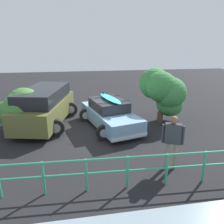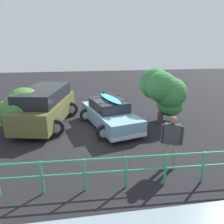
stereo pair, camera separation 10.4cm
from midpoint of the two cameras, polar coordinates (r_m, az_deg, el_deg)
The scene contains 7 objects.
ground_plane at distance 10.55m, azimuth -3.94°, elevation -4.26°, with size 44.00×44.00×0.02m, color black.
sedan_car at distance 10.48m, azimuth -0.30°, elevation -0.61°, with size 2.88×4.35×1.60m.
suv_car at distance 11.26m, azimuth -16.75°, elevation 1.59°, with size 3.17×4.99×1.83m.
person_bystander at distance 7.17m, azimuth 15.76°, elevation -6.50°, with size 0.64×0.40×1.78m.
railing_fence at distance 6.34m, azimuth 9.34°, elevation -13.87°, with size 7.99×0.39×0.98m.
bush_near_left at distance 11.32m, azimuth 13.71°, elevation 5.29°, with size 2.19×2.35×2.70m.
bush_near_right at distance 10.90m, azimuth -21.89°, elevation 0.57°, with size 2.18×2.43×2.09m.
Camera 2 is at (0.75, 9.76, 3.93)m, focal length 35.00 mm.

